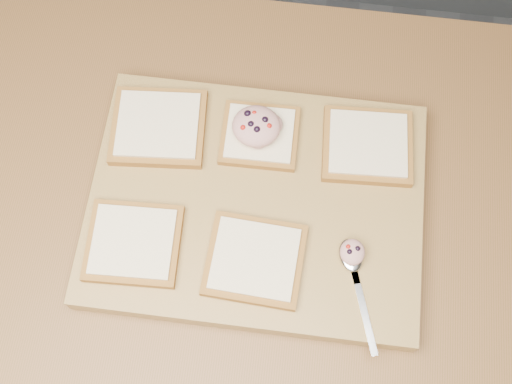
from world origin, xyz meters
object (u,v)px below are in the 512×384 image
Objects in this scene: cutting_board at (256,204)px; bread_far_center at (260,135)px; spoon at (353,263)px; tuna_salad_dollop at (256,126)px.

bread_far_center is (-0.01, 0.10, 0.03)m from cutting_board.
cutting_board is at bearing 151.40° from spoon.
tuna_salad_dollop reaches higher than spoon.
spoon is (0.15, -0.17, -0.00)m from bread_far_center.
spoon reaches higher than cutting_board.
cutting_board is 0.10m from bread_far_center.
tuna_salad_dollop reaches higher than cutting_board.
spoon is at bearing -28.60° from cutting_board.
tuna_salad_dollop is at bearing 96.91° from cutting_board.
bread_far_center reaches higher than spoon.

